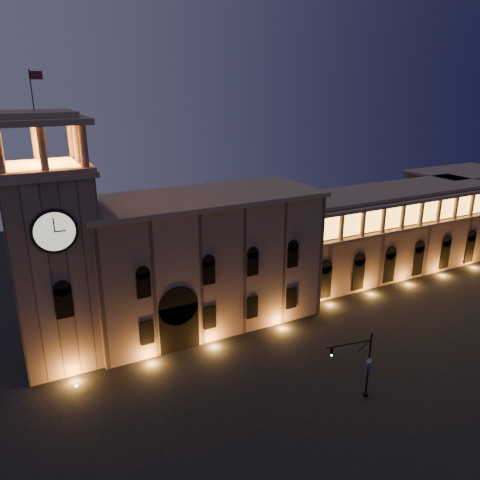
{
  "coord_description": "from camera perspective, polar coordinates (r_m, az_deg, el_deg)",
  "views": [
    {
      "loc": [
        -24.58,
        -31.75,
        31.01
      ],
      "look_at": [
        0.25,
        16.0,
        12.97
      ],
      "focal_mm": 35.0,
      "sensor_mm": 36.0,
      "label": 1
    }
  ],
  "objects": [
    {
      "name": "ground",
      "position": [
        50.74,
        8.6,
        -19.39
      ],
      "size": [
        160.0,
        160.0,
        0.0
      ],
      "primitive_type": "plane",
      "color": "black",
      "rests_on": "ground"
    },
    {
      "name": "clock_tower",
      "position": [
        56.04,
        -21.7,
        -2.13
      ],
      "size": [
        9.8,
        9.8,
        32.4
      ],
      "color": "#7A5D4F",
      "rests_on": "ground"
    },
    {
      "name": "colonnade_wing",
      "position": [
        82.84,
        17.22,
        1.07
      ],
      "size": [
        40.6,
        11.5,
        14.5
      ],
      "color": "brown",
      "rests_on": "ground"
    },
    {
      "name": "traffic_light",
      "position": [
        50.65,
        14.53,
        -14.55
      ],
      "size": [
        5.3,
        1.19,
        7.35
      ],
      "rotation": [
        0.0,
        0.0,
        -0.17
      ],
      "color": "black",
      "rests_on": "ground"
    },
    {
      "name": "secondary_building",
      "position": [
        105.88,
        25.07,
        3.66
      ],
      "size": [
        20.0,
        12.0,
        14.0
      ],
      "primitive_type": "cube",
      "color": "brown",
      "rests_on": "ground"
    },
    {
      "name": "government_building",
      "position": [
        62.32,
        -4.42,
        -2.43
      ],
      "size": [
        30.8,
        12.8,
        17.6
      ],
      "color": "#7A5D4F",
      "rests_on": "ground"
    }
  ]
}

